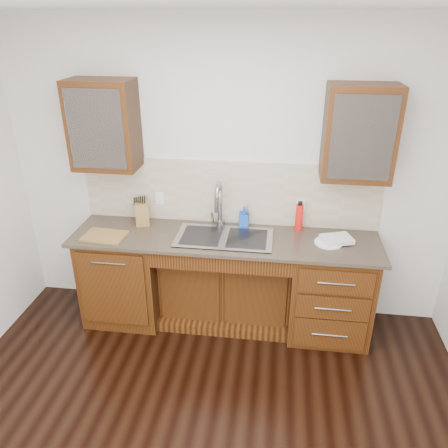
# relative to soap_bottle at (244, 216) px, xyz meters

# --- Properties ---
(wall_back) EXTENTS (4.00, 0.10, 2.70)m
(wall_back) POSITION_rel_soap_bottle_xyz_m (-0.15, 0.12, 0.35)
(wall_back) COLOR silver
(wall_back) RESTS_ON ground
(base_cabinet_left) EXTENTS (0.70, 0.62, 0.88)m
(base_cabinet_left) POSITION_rel_soap_bottle_xyz_m (-1.10, -0.24, -0.56)
(base_cabinet_left) COLOR #593014
(base_cabinet_left) RESTS_ON ground
(base_cabinet_center) EXTENTS (1.20, 0.44, 0.70)m
(base_cabinet_center) POSITION_rel_soap_bottle_xyz_m (-0.15, -0.15, -0.65)
(base_cabinet_center) COLOR #593014
(base_cabinet_center) RESTS_ON ground
(base_cabinet_right) EXTENTS (0.70, 0.62, 0.88)m
(base_cabinet_right) POSITION_rel_soap_bottle_xyz_m (0.80, -0.24, -0.56)
(base_cabinet_right) COLOR #593014
(base_cabinet_right) RESTS_ON ground
(countertop) EXTENTS (2.70, 0.65, 0.03)m
(countertop) POSITION_rel_soap_bottle_xyz_m (-0.15, -0.25, -0.11)
(countertop) COLOR #84705B
(countertop) RESTS_ON base_cabinet_left
(backsplash) EXTENTS (2.70, 0.02, 0.59)m
(backsplash) POSITION_rel_soap_bottle_xyz_m (-0.15, 0.06, 0.20)
(backsplash) COLOR beige
(backsplash) RESTS_ON wall_back
(sink) EXTENTS (0.84, 0.46, 0.19)m
(sink) POSITION_rel_soap_bottle_xyz_m (-0.15, -0.27, -0.18)
(sink) COLOR #9E9EA5
(sink) RESTS_ON countertop
(faucet) EXTENTS (0.04, 0.04, 0.40)m
(faucet) POSITION_rel_soap_bottle_xyz_m (-0.22, -0.04, 0.11)
(faucet) COLOR #999993
(faucet) RESTS_ON countertop
(filter_tap) EXTENTS (0.02, 0.02, 0.24)m
(filter_tap) POSITION_rel_soap_bottle_xyz_m (0.03, -0.03, 0.03)
(filter_tap) COLOR #999993
(filter_tap) RESTS_ON countertop
(upper_cabinet_left) EXTENTS (0.55, 0.34, 0.75)m
(upper_cabinet_left) POSITION_rel_soap_bottle_xyz_m (-1.20, -0.10, 0.82)
(upper_cabinet_left) COLOR #593014
(upper_cabinet_left) RESTS_ON wall_back
(upper_cabinet_right) EXTENTS (0.55, 0.34, 0.75)m
(upper_cabinet_right) POSITION_rel_soap_bottle_xyz_m (0.90, -0.10, 0.82)
(upper_cabinet_right) COLOR #593014
(upper_cabinet_right) RESTS_ON wall_back
(outlet_left) EXTENTS (0.08, 0.01, 0.12)m
(outlet_left) POSITION_rel_soap_bottle_xyz_m (-0.80, 0.05, 0.12)
(outlet_left) COLOR white
(outlet_left) RESTS_ON backsplash
(outlet_right) EXTENTS (0.08, 0.01, 0.12)m
(outlet_right) POSITION_rel_soap_bottle_xyz_m (0.50, 0.05, 0.12)
(outlet_right) COLOR white
(outlet_right) RESTS_ON backsplash
(soap_bottle) EXTENTS (0.09, 0.09, 0.19)m
(soap_bottle) POSITION_rel_soap_bottle_xyz_m (0.00, 0.00, 0.00)
(soap_bottle) COLOR blue
(soap_bottle) RESTS_ON countertop
(water_bottle) EXTENTS (0.08, 0.08, 0.25)m
(water_bottle) POSITION_rel_soap_bottle_xyz_m (0.49, -0.03, 0.03)
(water_bottle) COLOR red
(water_bottle) RESTS_ON countertop
(plate) EXTENTS (0.29, 0.29, 0.01)m
(plate) POSITION_rel_soap_bottle_xyz_m (0.75, -0.25, -0.09)
(plate) COLOR white
(plate) RESTS_ON countertop
(dish_towel) EXTENTS (0.30, 0.25, 0.04)m
(dish_towel) POSITION_rel_soap_bottle_xyz_m (0.81, -0.23, -0.06)
(dish_towel) COLOR white
(dish_towel) RESTS_ON plate
(knife_block) EXTENTS (0.18, 0.23, 0.22)m
(knife_block) POSITION_rel_soap_bottle_xyz_m (-0.95, -0.06, 0.02)
(knife_block) COLOR brown
(knife_block) RESTS_ON countertop
(cutting_board) EXTENTS (0.38, 0.28, 0.02)m
(cutting_board) POSITION_rel_soap_bottle_xyz_m (-1.19, -0.39, -0.09)
(cutting_board) COLOR brown
(cutting_board) RESTS_ON countertop
(cup_left_a) EXTENTS (0.14, 0.14, 0.10)m
(cup_left_a) POSITION_rel_soap_bottle_xyz_m (-1.24, -0.10, 0.77)
(cup_left_a) COLOR white
(cup_left_a) RESTS_ON upper_cabinet_left
(cup_left_b) EXTENTS (0.10, 0.10, 0.08)m
(cup_left_b) POSITION_rel_soap_bottle_xyz_m (-1.07, -0.10, 0.76)
(cup_left_b) COLOR white
(cup_left_b) RESTS_ON upper_cabinet_left
(cup_right_a) EXTENTS (0.15, 0.15, 0.10)m
(cup_right_a) POSITION_rel_soap_bottle_xyz_m (0.83, -0.10, 0.77)
(cup_right_a) COLOR white
(cup_right_a) RESTS_ON upper_cabinet_right
(cup_right_b) EXTENTS (0.13, 0.13, 0.09)m
(cup_right_b) POSITION_rel_soap_bottle_xyz_m (0.94, -0.10, 0.77)
(cup_right_b) COLOR white
(cup_right_b) RESTS_ON upper_cabinet_right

